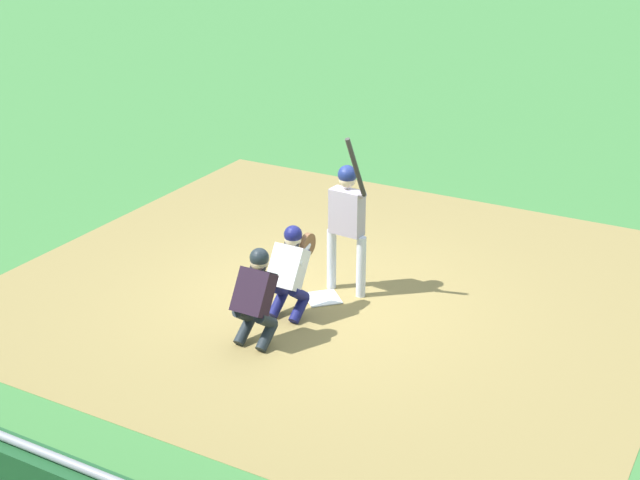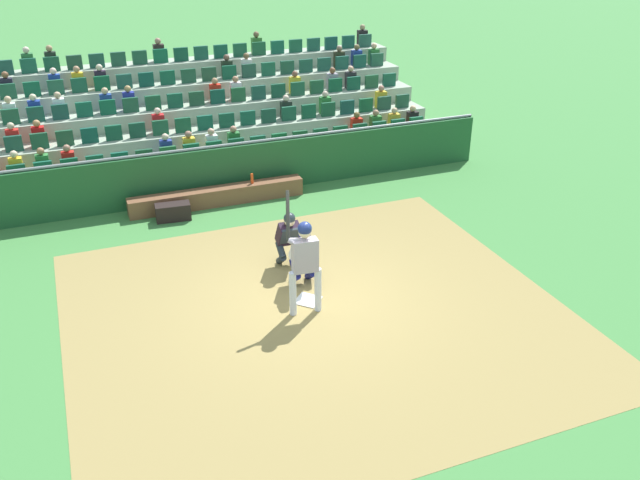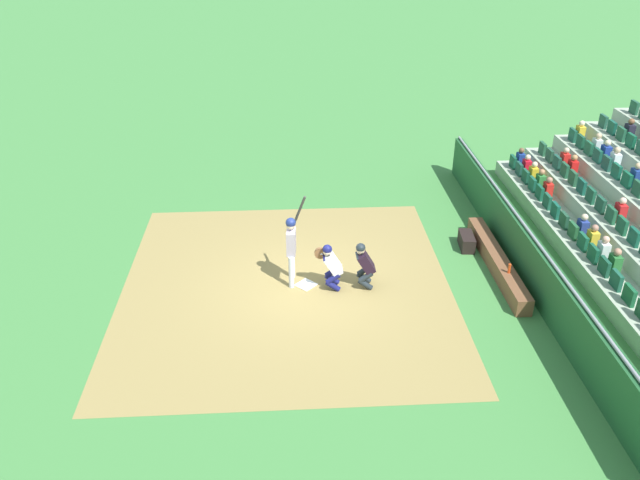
% 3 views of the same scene
% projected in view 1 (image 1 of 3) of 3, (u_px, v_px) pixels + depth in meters
% --- Properties ---
extents(ground_plane, '(160.00, 160.00, 0.00)m').
position_uv_depth(ground_plane, '(323.00, 299.00, 12.18)').
color(ground_plane, '#40803D').
extents(infield_dirt_patch, '(8.90, 8.30, 0.01)m').
position_uv_depth(infield_dirt_patch, '(340.00, 285.00, 12.58)').
color(infield_dirt_patch, olive).
rests_on(infield_dirt_patch, ground_plane).
extents(home_plate_marker, '(0.62, 0.62, 0.02)m').
position_uv_depth(home_plate_marker, '(323.00, 298.00, 12.17)').
color(home_plate_marker, white).
rests_on(home_plate_marker, infield_dirt_patch).
extents(batter_at_plate, '(0.63, 0.53, 2.33)m').
position_uv_depth(batter_at_plate, '(347.00, 215.00, 11.93)').
color(batter_at_plate, silver).
rests_on(batter_at_plate, ground_plane).
extents(catcher_crouching, '(0.46, 0.70, 1.25)m').
position_uv_depth(catcher_crouching, '(291.00, 267.00, 11.47)').
color(catcher_crouching, navy).
rests_on(catcher_crouching, ground_plane).
extents(home_plate_umpire, '(0.46, 0.50, 1.26)m').
position_uv_depth(home_plate_umpire, '(256.00, 294.00, 10.80)').
color(home_plate_umpire, '#20292F').
rests_on(home_plate_umpire, ground_plane).
extents(water_bottle_on_bench, '(0.07, 0.07, 0.25)m').
position_uv_depth(water_bottle_on_bench, '(13.00, 455.00, 8.06)').
color(water_bottle_on_bench, '#E14518').
rests_on(water_bottle_on_bench, dugout_bench).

